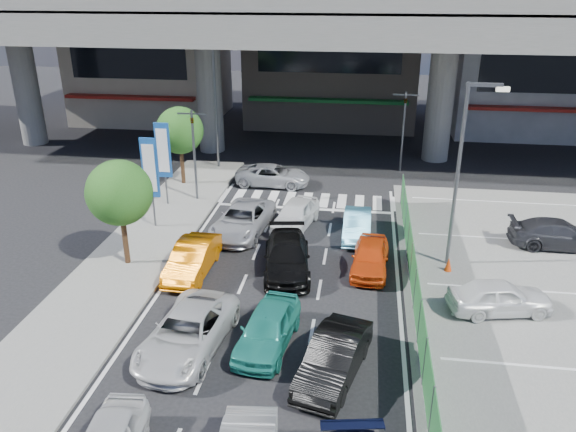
# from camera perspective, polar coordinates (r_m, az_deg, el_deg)

# --- Properties ---
(ground) EXTENTS (120.00, 120.00, 0.00)m
(ground) POSITION_cam_1_polar(r_m,az_deg,el_deg) (20.77, -2.04, -11.34)
(ground) COLOR black
(ground) RESTS_ON ground
(parking_lot) EXTENTS (12.00, 28.00, 0.06)m
(parking_lot) POSITION_cam_1_polar(r_m,az_deg,el_deg) (23.55, 26.73, -9.49)
(parking_lot) COLOR slate
(parking_lot) RESTS_ON ground
(sidewalk_left) EXTENTS (4.00, 30.00, 0.12)m
(sidewalk_left) POSITION_cam_1_polar(r_m,az_deg,el_deg) (25.95, -15.93, -4.64)
(sidewalk_left) COLOR slate
(sidewalk_left) RESTS_ON ground
(fence_run) EXTENTS (0.16, 22.00, 1.80)m
(fence_run) POSITION_cam_1_polar(r_m,az_deg,el_deg) (20.99, 12.98, -8.65)
(fence_run) COLOR #205F2C
(fence_run) RESTS_ON ground
(expressway) EXTENTS (64.00, 14.00, 10.75)m
(expressway) POSITION_cam_1_polar(r_m,az_deg,el_deg) (39.10, 3.63, 18.64)
(expressway) COLOR #63635E
(expressway) RESTS_ON ground
(building_west) EXTENTS (12.00, 10.90, 13.00)m
(building_west) POSITION_cam_1_polar(r_m,az_deg,el_deg) (52.70, -13.87, 16.69)
(building_west) COLOR gray
(building_west) RESTS_ON ground
(building_center) EXTENTS (14.00, 10.90, 15.00)m
(building_center) POSITION_cam_1_polar(r_m,az_deg,el_deg) (50.11, 4.67, 18.10)
(building_center) COLOR gray
(building_center) RESTS_ON ground
(building_east) EXTENTS (12.00, 10.90, 12.00)m
(building_east) POSITION_cam_1_polar(r_m,az_deg,el_deg) (50.83, 23.48, 14.73)
(building_east) COLOR gray
(building_east) RESTS_ON ground
(traffic_light_left) EXTENTS (1.60, 1.24, 5.20)m
(traffic_light_left) POSITION_cam_1_polar(r_m,az_deg,el_deg) (31.31, -9.64, 8.30)
(traffic_light_left) COLOR #595B60
(traffic_light_left) RESTS_ON ground
(traffic_light_right) EXTENTS (1.60, 1.24, 5.20)m
(traffic_light_right) POSITION_cam_1_polar(r_m,az_deg,el_deg) (36.78, 11.76, 10.32)
(traffic_light_right) COLOR #595B60
(traffic_light_right) RESTS_ON ground
(street_lamp_right) EXTENTS (1.65, 0.22, 8.00)m
(street_lamp_right) POSITION_cam_1_polar(r_m,az_deg,el_deg) (24.24, 17.40, 5.30)
(street_lamp_right) COLOR #595B60
(street_lamp_right) RESTS_ON ground
(street_lamp_left) EXTENTS (1.65, 0.22, 8.00)m
(street_lamp_left) POSITION_cam_1_polar(r_m,az_deg,el_deg) (36.78, -7.14, 11.95)
(street_lamp_left) COLOR #595B60
(street_lamp_left) RESTS_ON ground
(signboard_near) EXTENTS (0.80, 0.14, 4.70)m
(signboard_near) POSITION_cam_1_polar(r_m,az_deg,el_deg) (28.27, -13.83, 4.51)
(signboard_near) COLOR #595B60
(signboard_near) RESTS_ON ground
(signboard_far) EXTENTS (0.80, 0.14, 4.70)m
(signboard_far) POSITION_cam_1_polar(r_m,az_deg,el_deg) (31.07, -12.56, 6.29)
(signboard_far) COLOR #595B60
(signboard_far) RESTS_ON ground
(tree_near) EXTENTS (2.80, 2.80, 4.80)m
(tree_near) POSITION_cam_1_polar(r_m,az_deg,el_deg) (24.64, -16.76, 2.24)
(tree_near) COLOR #382314
(tree_near) RESTS_ON ground
(tree_far) EXTENTS (2.80, 2.80, 4.80)m
(tree_far) POSITION_cam_1_polar(r_m,az_deg,el_deg) (34.24, -10.94, 8.52)
(tree_far) COLOR #382314
(tree_far) RESTS_ON ground
(sedan_white_mid_left) EXTENTS (2.84, 5.19, 1.38)m
(sedan_white_mid_left) POSITION_cam_1_polar(r_m,az_deg,el_deg) (19.63, -10.19, -11.56)
(sedan_white_mid_left) COLOR silver
(sedan_white_mid_left) RESTS_ON ground
(taxi_teal_mid) EXTENTS (2.10, 4.21, 1.38)m
(taxi_teal_mid) POSITION_cam_1_polar(r_m,az_deg,el_deg) (19.56, -2.07, -11.32)
(taxi_teal_mid) COLOR teal
(taxi_teal_mid) RESTS_ON ground
(hatch_black_mid_right) EXTENTS (2.45, 4.42, 1.38)m
(hatch_black_mid_right) POSITION_cam_1_polar(r_m,az_deg,el_deg) (18.27, 4.69, -14.18)
(hatch_black_mid_right) COLOR black
(hatch_black_mid_right) RESTS_ON ground
(taxi_orange_left) EXTENTS (1.56, 4.22, 1.38)m
(taxi_orange_left) POSITION_cam_1_polar(r_m,az_deg,el_deg) (24.34, -9.66, -4.27)
(taxi_orange_left) COLOR #D46802
(taxi_orange_left) RESTS_ON ground
(sedan_black_mid) EXTENTS (2.60, 4.98, 1.38)m
(sedan_black_mid) POSITION_cam_1_polar(r_m,az_deg,el_deg) (24.14, -0.11, -4.16)
(sedan_black_mid) COLOR black
(sedan_black_mid) RESTS_ON ground
(taxi_orange_right) EXTENTS (1.78, 3.89, 1.29)m
(taxi_orange_right) POSITION_cam_1_polar(r_m,az_deg,el_deg) (24.48, 8.36, -4.12)
(taxi_orange_right) COLOR #D23E0E
(taxi_orange_right) RESTS_ON ground
(wagon_silver_front_left) EXTENTS (2.82, 5.19, 1.38)m
(wagon_silver_front_left) POSITION_cam_1_polar(r_m,az_deg,el_deg) (27.84, -4.64, -0.40)
(wagon_silver_front_left) COLOR #9FA0A6
(wagon_silver_front_left) RESTS_ON ground
(sedan_white_front_mid) EXTENTS (2.43, 4.30, 1.38)m
(sedan_white_front_mid) POSITION_cam_1_polar(r_m,az_deg,el_deg) (28.40, 0.76, 0.17)
(sedan_white_front_mid) COLOR white
(sedan_white_front_mid) RESTS_ON ground
(kei_truck_front_right) EXTENTS (1.32, 3.76, 1.24)m
(kei_truck_front_right) POSITION_cam_1_polar(r_m,az_deg,el_deg) (27.55, 7.03, -0.92)
(kei_truck_front_right) COLOR #56ACD0
(kei_truck_front_right) RESTS_ON ground
(crossing_wagon_silver) EXTENTS (4.55, 2.18, 1.25)m
(crossing_wagon_silver) POSITION_cam_1_polar(r_m,az_deg,el_deg) (34.32, -1.55, 4.15)
(crossing_wagon_silver) COLOR #B6B8BE
(crossing_wagon_silver) RESTS_ON ground
(parked_sedan_white) EXTENTS (4.06, 2.28, 1.30)m
(parked_sedan_white) POSITION_cam_1_polar(r_m,az_deg,el_deg) (22.66, 20.71, -7.69)
(parked_sedan_white) COLOR white
(parked_sedan_white) RESTS_ON parking_lot
(parked_sedan_dgrey) EXTENTS (4.49, 1.82, 1.30)m
(parked_sedan_dgrey) POSITION_cam_1_polar(r_m,az_deg,el_deg) (29.07, 25.82, -1.66)
(parked_sedan_dgrey) COLOR #2A2A2F
(parked_sedan_dgrey) RESTS_ON parking_lot
(traffic_cone) EXTENTS (0.41, 0.41, 0.62)m
(traffic_cone) POSITION_cam_1_polar(r_m,az_deg,el_deg) (25.19, 15.99, -4.72)
(traffic_cone) COLOR #DB3E0C
(traffic_cone) RESTS_ON parking_lot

